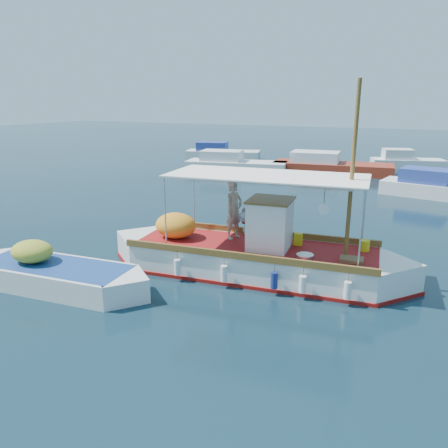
% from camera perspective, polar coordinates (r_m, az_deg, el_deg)
% --- Properties ---
extents(ground, '(160.00, 160.00, 0.00)m').
position_cam_1_polar(ground, '(13.99, 1.92, -7.00)').
color(ground, black).
rests_on(ground, ground).
extents(fishing_caique, '(10.14, 3.46, 6.22)m').
position_cam_1_polar(fishing_caique, '(14.20, 3.64, -4.26)').
color(fishing_caique, white).
rests_on(fishing_caique, ground).
extents(dinghy, '(6.41, 2.21, 1.57)m').
position_cam_1_polar(dinghy, '(14.17, -21.29, -6.39)').
color(dinghy, white).
rests_on(dinghy, ground).
extents(bg_boat_nw, '(8.14, 3.84, 1.80)m').
position_cam_1_polar(bg_boat_nw, '(34.66, 1.19, 7.72)').
color(bg_boat_nw, silver).
rests_on(bg_boat_nw, ground).
extents(bg_boat_n, '(9.14, 3.73, 1.80)m').
position_cam_1_polar(bg_boat_n, '(34.70, 13.49, 7.30)').
color(bg_boat_n, maroon).
rests_on(bg_boat_n, ground).
extents(bg_boat_ne, '(6.88, 3.40, 1.80)m').
position_cam_1_polar(bg_boat_ne, '(28.09, 26.22, 4.14)').
color(bg_boat_ne, silver).
rests_on(bg_boat_ne, ground).
extents(bg_boat_far_w, '(7.25, 3.99, 1.80)m').
position_cam_1_polar(bg_boat_far_w, '(41.94, -0.43, 9.16)').
color(bg_boat_far_w, silver).
rests_on(bg_boat_far_w, ground).
extents(bg_boat_far_n, '(5.92, 3.59, 1.80)m').
position_cam_1_polar(bg_boat_far_n, '(38.75, 22.58, 7.39)').
color(bg_boat_far_n, silver).
rests_on(bg_boat_far_n, ground).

